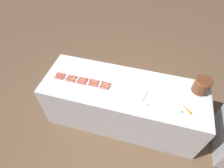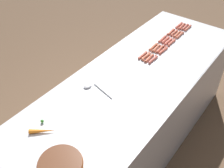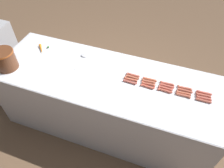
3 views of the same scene
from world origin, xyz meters
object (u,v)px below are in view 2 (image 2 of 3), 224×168
hot_dog_2 (172,42)px  hot_dog_9 (149,58)px  hot_dog_1 (180,35)px  serving_spoon (93,88)px  hot_dog_0 (188,28)px  hot_dog_17 (162,39)px  hot_dog_16 (171,32)px  hot_dog_11 (174,33)px  hot_dog_7 (168,41)px  hot_dog_5 (185,27)px  hot_dog_14 (146,56)px  carrot (42,130)px  hot_dog_13 (156,48)px  hot_dog_4 (153,59)px  hot_dog_6 (177,34)px  hot_dog_15 (179,25)px  hot_dog_18 (153,47)px  hot_dog_19 (143,55)px  hot_dog_12 (166,40)px  hot_dog_8 (160,49)px  hot_dog_10 (182,26)px  hot_dog_3 (163,50)px

hot_dog_2 → hot_dog_9: same height
hot_dog_1 → serving_spoon: (0.18, 1.15, -0.00)m
hot_dog_0 → hot_dog_17: 0.38m
hot_dog_16 → hot_dog_11: bearing=-168.7°
hot_dog_7 → hot_dog_11: (0.03, -0.19, 0.00)m
hot_dog_5 → hot_dog_2: bearing=95.1°
hot_dog_14 → carrot: 1.15m
hot_dog_2 → hot_dog_13: bearing=69.8°
hot_dog_4 → hot_dog_6: size_ratio=1.00×
hot_dog_7 → carrot: carrot is taller
hot_dog_11 → hot_dog_5: bearing=-100.8°
hot_dog_13 → hot_dog_1: bearing=-100.5°
hot_dog_6 → hot_dog_7: size_ratio=1.00×
hot_dog_4 → hot_dog_15: size_ratio=1.00×
hot_dog_18 → hot_dog_11: bearing=-95.2°
hot_dog_4 → hot_dog_14: same height
hot_dog_9 → hot_dog_19: bearing=-3.8°
hot_dog_6 → hot_dog_18: (0.07, 0.35, 0.00)m
hot_dog_9 → hot_dog_18: size_ratio=1.00×
hot_dog_5 → carrot: size_ratio=0.99×
hot_dog_5 → hot_dog_9: same height
hot_dog_1 → hot_dog_14: size_ratio=1.00×
hot_dog_11 → hot_dog_13: 0.37m
hot_dog_13 → hot_dog_9: bearing=100.4°
hot_dog_15 → hot_dog_17: 0.36m
hot_dog_4 → hot_dog_12: bearing=-79.1°
hot_dog_11 → hot_dog_14: 0.54m
hot_dog_0 → hot_dog_6: bearing=80.7°
hot_dog_9 → hot_dog_12: same height
hot_dog_0 → carrot: carrot is taller
hot_dog_8 → hot_dog_10: same height
hot_dog_9 → carrot: size_ratio=1.00×
hot_dog_13 → hot_dog_12: bearing=-89.1°
hot_dog_3 → hot_dog_9: size_ratio=1.00×
hot_dog_4 → hot_dog_19: size_ratio=1.00×
carrot → hot_dog_9: bearing=-96.1°
hot_dog_10 → carrot: bearing=87.3°
hot_dog_12 → hot_dog_17: 0.03m
hot_dog_3 → hot_dog_9: (0.04, 0.19, 0.00)m
hot_dog_5 → hot_dog_11: (0.03, 0.18, 0.00)m
hot_dog_15 → hot_dog_7: bearing=100.4°
hot_dog_1 → hot_dog_2: size_ratio=1.00×
hot_dog_10 → hot_dog_11: same height
hot_dog_8 → carrot: 1.33m
carrot → hot_dog_8: bearing=-95.3°
hot_dog_16 → hot_dog_19: same height
hot_dog_8 → hot_dog_17: bearing=-68.4°
hot_dog_8 → serving_spoon: bearing=79.7°
hot_dog_2 → serving_spoon: size_ratio=0.55×
serving_spoon → hot_dog_11: bearing=-95.4°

